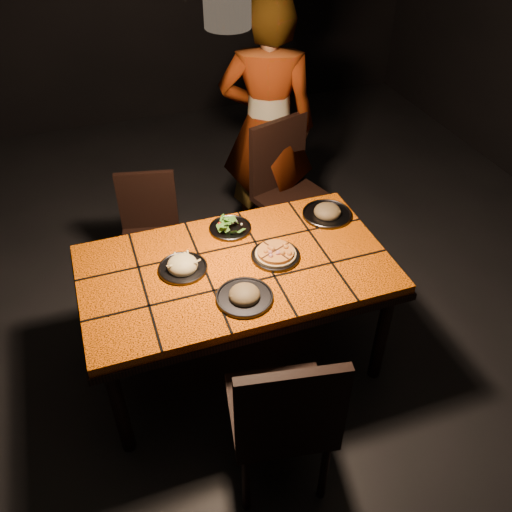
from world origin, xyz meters
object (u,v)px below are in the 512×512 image
object	(u,v)px
diner	(267,128)
plate_pizza	(276,254)
chair_far_right	(288,184)
dining_table	(236,276)
chair_near	(284,416)
plate_pasta	(183,266)
chair_far_left	(150,227)

from	to	relation	value
diner	plate_pizza	xyz separation A→B (m)	(-0.38, -1.15, -0.13)
chair_far_right	dining_table	bearing A→B (deg)	-143.99
dining_table	chair_near	world-z (taller)	chair_near
diner	plate_pizza	bearing A→B (deg)	93.73
plate_pasta	dining_table	bearing A→B (deg)	-11.83
chair_near	chair_far_left	bearing A→B (deg)	-70.49
chair_near	plate_pizza	size ratio (longest dim) A/B	3.51
chair_far_left	diner	world-z (taller)	diner
dining_table	plate_pizza	size ratio (longest dim) A/B	5.71
plate_pasta	chair_far_left	bearing A→B (deg)	94.04
dining_table	plate_pasta	size ratio (longest dim) A/B	6.36
plate_pizza	diner	bearing A→B (deg)	71.86
chair_near	chair_far_right	world-z (taller)	chair_far_right
plate_pasta	diner	bearing A→B (deg)	51.56
chair_far_left	plate_pizza	distance (m)	1.06
chair_far_left	plate_pasta	distance (m)	0.86
chair_far_right	plate_pizza	distance (m)	1.02
dining_table	plate_pasta	xyz separation A→B (m)	(-0.27, 0.06, 0.10)
dining_table	plate_pizza	bearing A→B (deg)	-1.86
chair_near	plate_pasta	size ratio (longest dim) A/B	3.91
chair_far_right	plate_pasta	xyz separation A→B (m)	(-0.92, -0.84, 0.19)
chair_far_left	plate_pasta	size ratio (longest dim) A/B	3.26
dining_table	plate_pizza	world-z (taller)	plate_pizza
dining_table	plate_pasta	distance (m)	0.29
dining_table	chair_far_right	world-z (taller)	chair_far_right
diner	plate_pizza	size ratio (longest dim) A/B	6.32
diner	plate_pasta	size ratio (longest dim) A/B	7.04
diner	plate_pasta	world-z (taller)	diner
chair_near	plate_pizza	distance (m)	0.88
chair_near	plate_pasta	distance (m)	0.92
dining_table	plate_pizza	xyz separation A→B (m)	(0.22, -0.01, 0.10)
chair_far_right	diner	bearing A→B (deg)	85.60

